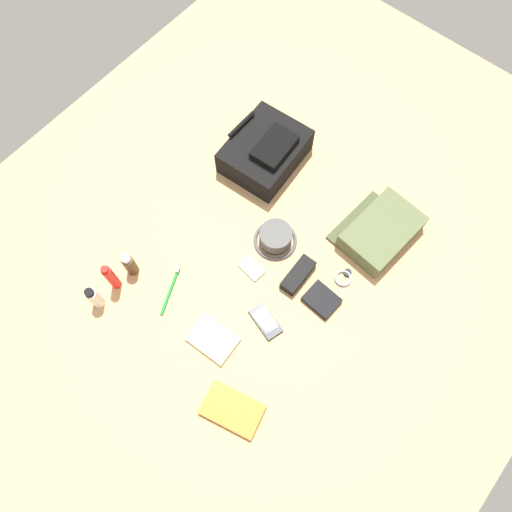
{
  "coord_description": "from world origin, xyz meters",
  "views": [
    {
      "loc": [
        -0.48,
        -0.4,
        1.6
      ],
      "look_at": [
        0.0,
        0.0,
        0.04
      ],
      "focal_mm": 34.09,
      "sensor_mm": 36.0,
      "label": 1
    }
  ],
  "objects": [
    {
      "name": "ground_plane",
      "position": [
        0.0,
        0.0,
        -0.01
      ],
      "size": [
        2.64,
        2.02,
        0.02
      ],
      "primitive_type": "cube",
      "color": "tan",
      "rests_on": "ground"
    },
    {
      "name": "backpack",
      "position": [
        0.34,
        0.24,
        0.06
      ],
      "size": [
        0.32,
        0.27,
        0.14
      ],
      "color": "black",
      "rests_on": "ground_plane"
    },
    {
      "name": "toiletry_pouch",
      "position": [
        0.36,
        -0.28,
        0.04
      ],
      "size": [
        0.29,
        0.25,
        0.08
      ],
      "color": "#56603D",
      "rests_on": "ground_plane"
    },
    {
      "name": "bucket_hat",
      "position": [
        0.1,
        -0.01,
        0.03
      ],
      "size": [
        0.16,
        0.16,
        0.07
      ],
      "color": "#545454",
      "rests_on": "ground_plane"
    },
    {
      "name": "toothpaste_tube",
      "position": [
        -0.46,
        0.31,
        0.06
      ],
      "size": [
        0.04,
        0.04,
        0.12
      ],
      "color": "white",
      "rests_on": "ground_plane"
    },
    {
      "name": "sunscreen_spray",
      "position": [
        -0.38,
        0.31,
        0.08
      ],
      "size": [
        0.03,
        0.03,
        0.16
      ],
      "color": "red",
      "rests_on": "ground_plane"
    },
    {
      "name": "cologne_bottle",
      "position": [
        -0.3,
        0.31,
        0.05
      ],
      "size": [
        0.04,
        0.04,
        0.11
      ],
      "color": "#473319",
      "rests_on": "ground_plane"
    },
    {
      "name": "paperback_novel",
      "position": [
        -0.44,
        -0.27,
        0.01
      ],
      "size": [
        0.15,
        0.21,
        0.02
      ],
      "color": "orange",
      "rests_on": "ground_plane"
    },
    {
      "name": "cell_phone",
      "position": [
        -0.15,
        -0.17,
        0.01
      ],
      "size": [
        0.09,
        0.13,
        0.01
      ],
      "color": "black",
      "rests_on": "ground_plane"
    },
    {
      "name": "media_player",
      "position": [
        -0.04,
        -0.01,
        0.01
      ],
      "size": [
        0.06,
        0.09,
        0.01
      ],
      "color": "#B7B7BC",
      "rests_on": "ground_plane"
    },
    {
      "name": "wristwatch",
      "position": [
        0.14,
        -0.28,
        0.01
      ],
      "size": [
        0.07,
        0.06,
        0.01
      ],
      "color": "#99999E",
      "rests_on": "ground_plane"
    },
    {
      "name": "toothbrush",
      "position": [
        -0.27,
        0.16,
        0.01
      ],
      "size": [
        0.17,
        0.08,
        0.02
      ],
      "color": "#198C33",
      "rests_on": "ground_plane"
    },
    {
      "name": "wallet",
      "position": [
        0.03,
        -0.27,
        0.01
      ],
      "size": [
        0.09,
        0.11,
        0.02
      ],
      "primitive_type": "cube",
      "rotation": [
        0.0,
        0.0,
        -0.05
      ],
      "color": "black",
      "rests_on": "ground_plane"
    },
    {
      "name": "notepad",
      "position": [
        -0.31,
        -0.07,
        0.01
      ],
      "size": [
        0.12,
        0.16,
        0.02
      ],
      "primitive_type": "cube",
      "rotation": [
        0.0,
        0.0,
        0.07
      ],
      "color": "beige",
      "rests_on": "ground_plane"
    },
    {
      "name": "sunglasses_case",
      "position": [
        0.04,
        -0.15,
        0.02
      ],
      "size": [
        0.14,
        0.06,
        0.04
      ],
      "primitive_type": "cube",
      "rotation": [
        0.0,
        0.0,
        0.04
      ],
      "color": "black",
      "rests_on": "ground_plane"
    }
  ]
}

